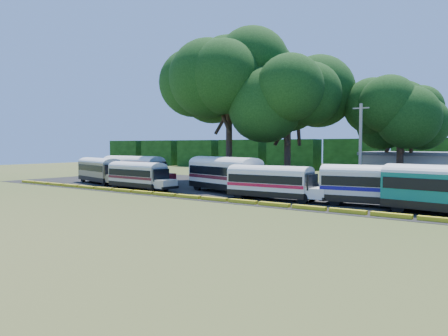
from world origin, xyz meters
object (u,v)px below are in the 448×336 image
Objects in this scene: bus_beige at (100,169)px; bus_red at (135,168)px; bus_white_red at (272,180)px; bus_cream_west at (138,174)px; tree_west at (229,75)px.

bus_beige is 4.59m from bus_red.
bus_cream_west is at bearing -179.92° from bus_white_red.
bus_cream_west is (9.48, -2.24, -0.15)m from bus_beige.
bus_red is 16.74m from tree_west.
bus_red is 6.92m from bus_cream_west.
bus_cream_west is at bearing 1.54° from bus_beige.
bus_beige reaches higher than bus_white_red.
tree_west is at bearing 53.19° from bus_beige.
bus_beige reaches higher than bus_cream_west.
tree_west is (12.84, 10.16, 11.92)m from bus_beige.
bus_red reaches higher than bus_beige.
bus_red reaches higher than bus_white_red.
bus_white_red is 21.29m from tree_west.
tree_west is (-13.06, 11.72, 12.05)m from bus_white_red.
bus_beige is 25.94m from bus_white_red.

